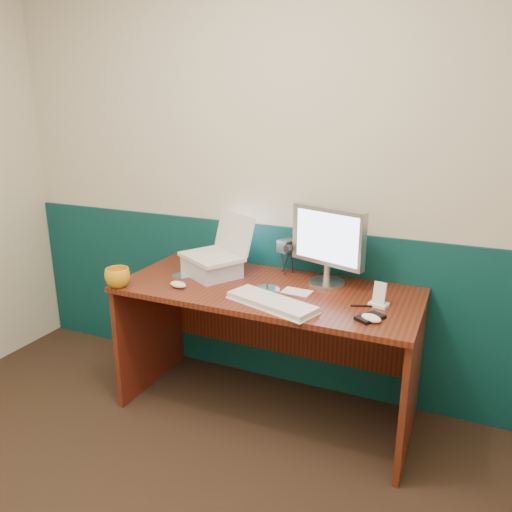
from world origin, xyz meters
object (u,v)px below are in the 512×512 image
at_px(monitor, 328,246).
at_px(mug, 118,277).
at_px(keyboard, 272,303).
at_px(camcorder, 287,257).
at_px(desk, 267,351).
at_px(laptop, 211,235).

relative_size(monitor, mug, 3.27).
relative_size(keyboard, mug, 3.51).
height_order(keyboard, camcorder, camcorder).
distance_m(desk, monitor, 0.68).
bearing_deg(mug, desk, 22.73).
bearing_deg(camcorder, monitor, 4.09).
distance_m(desk, mug, 0.91).
bearing_deg(keyboard, monitor, 86.76).
height_order(keyboard, mug, mug).
height_order(laptop, keyboard, laptop).
bearing_deg(desk, mug, -157.27).
distance_m(keyboard, mug, 0.86).
bearing_deg(laptop, camcorder, 59.18).
bearing_deg(monitor, keyboard, -93.24).
height_order(laptop, monitor, monitor).
distance_m(keyboard, camcorder, 0.50).
relative_size(monitor, keyboard, 0.93).
bearing_deg(laptop, desk, 21.59).
relative_size(keyboard, camcorder, 2.37).
distance_m(monitor, keyboard, 0.48).
xyz_separation_m(desk, camcorder, (0.01, 0.27, 0.47)).
bearing_deg(keyboard, desk, 135.99).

